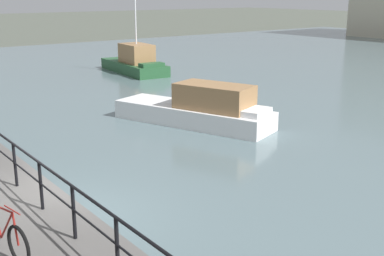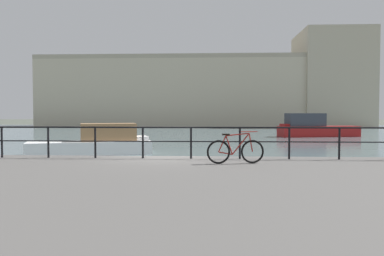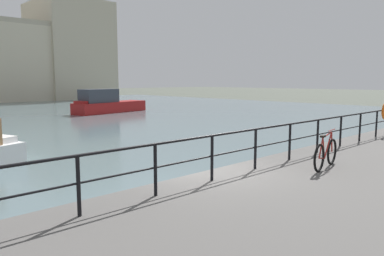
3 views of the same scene
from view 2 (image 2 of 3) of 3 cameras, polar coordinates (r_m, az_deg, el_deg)
ground_plane at (r=14.15m, az=-3.92°, el=-7.46°), size 240.00×240.00×0.00m
water_basin at (r=44.14m, az=0.74°, el=-0.81°), size 80.00×60.00×0.01m
quay_promenade at (r=7.79m, az=-9.76°, el=-12.44°), size 56.00×13.00×0.84m
harbor_building at (r=68.78m, az=5.96°, el=5.43°), size 55.28×12.80×16.03m
moored_green_narrowboat at (r=40.23m, az=17.33°, el=0.05°), size 8.07×3.48×2.30m
moored_white_yacht at (r=22.96m, az=-13.70°, el=-2.07°), size 7.04×4.05×1.75m
quay_railing at (r=13.33m, az=-7.18°, el=-1.25°), size 22.96×0.07×1.08m
parked_bicycle at (r=11.96m, az=6.35°, el=-3.33°), size 1.76×0.35×0.98m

